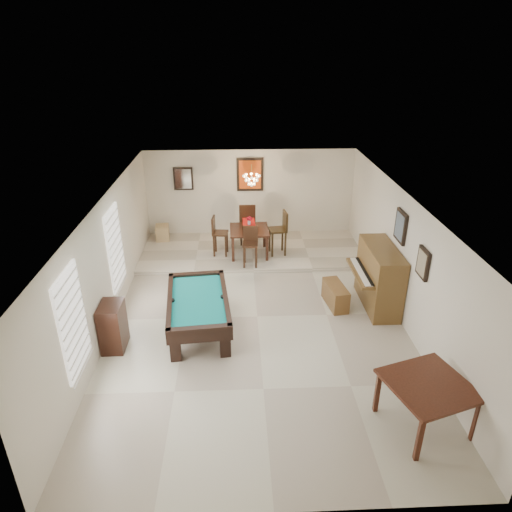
{
  "coord_description": "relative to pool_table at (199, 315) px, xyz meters",
  "views": [
    {
      "loc": [
        -0.39,
        -8.26,
        5.34
      ],
      "look_at": [
        0.0,
        0.6,
        1.15
      ],
      "focal_mm": 32.0,
      "sensor_mm": 36.0,
      "label": 1
    }
  ],
  "objects": [
    {
      "name": "dining_chair_west",
      "position": [
        0.35,
        3.41,
        0.29
      ],
      "size": [
        0.43,
        0.43,
        1.06
      ],
      "primitive_type": null,
      "rotation": [
        0.0,
        0.0,
        1.46
      ],
      "color": "black",
      "rests_on": "dining_step"
    },
    {
      "name": "ceiling",
      "position": [
        1.2,
        0.46,
        2.24
      ],
      "size": [
        6.0,
        9.0,
        0.04
      ],
      "primitive_type": "cube",
      "color": "white",
      "rests_on": "wall_back"
    },
    {
      "name": "dining_step",
      "position": [
        1.2,
        3.71,
        -0.3
      ],
      "size": [
        6.0,
        2.5,
        0.12
      ],
      "primitive_type": "cube",
      "color": "beige",
      "rests_on": "ground_plane"
    },
    {
      "name": "upright_piano",
      "position": [
        3.71,
        0.84,
        0.32
      ],
      "size": [
        0.93,
        1.65,
        1.38
      ],
      "primitive_type": null,
      "color": "brown",
      "rests_on": "ground_plane"
    },
    {
      "name": "piano_bench",
      "position": [
        2.95,
        0.87,
        -0.12
      ],
      "size": [
        0.47,
        0.93,
        0.49
      ],
      "primitive_type": "cube",
      "rotation": [
        0.0,
        0.0,
        0.14
      ],
      "color": "brown",
      "rests_on": "ground_plane"
    },
    {
      "name": "dining_chair_east",
      "position": [
        1.88,
        3.39,
        0.35
      ],
      "size": [
        0.49,
        0.49,
        1.19
      ],
      "primitive_type": null,
      "rotation": [
        0.0,
        0.0,
        -1.44
      ],
      "color": "black",
      "rests_on": "dining_step"
    },
    {
      "name": "flower_vase",
      "position": [
        1.12,
        3.4,
        0.71
      ],
      "size": [
        0.15,
        0.15,
        0.23
      ],
      "primitive_type": null,
      "rotation": [
        0.0,
        0.0,
        0.12
      ],
      "color": "#B60F21",
      "rests_on": "dining_table"
    },
    {
      "name": "dining_chair_south",
      "position": [
        1.13,
        2.7,
        0.26
      ],
      "size": [
        0.4,
        0.4,
        1.01
      ],
      "primitive_type": null,
      "rotation": [
        0.0,
        0.0,
        -0.07
      ],
      "color": "black",
      "rests_on": "dining_step"
    },
    {
      "name": "square_table",
      "position": [
        3.58,
        -2.68,
        0.03
      ],
      "size": [
        1.45,
        1.45,
        0.8
      ],
      "primitive_type": null,
      "rotation": [
        0.0,
        0.0,
        0.31
      ],
      "color": "#36170D",
      "rests_on": "ground_plane"
    },
    {
      "name": "window_left_front",
      "position": [
        -1.77,
        -1.74,
        1.04
      ],
      "size": [
        0.06,
        1.0,
        1.7
      ],
      "primitive_type": "cube",
      "color": "white",
      "rests_on": "wall_left"
    },
    {
      "name": "wall_right",
      "position": [
        4.2,
        0.46,
        0.94
      ],
      "size": [
        0.04,
        9.0,
        2.6
      ],
      "primitive_type": "cube",
      "color": "silver",
      "rests_on": "ground_plane"
    },
    {
      "name": "corner_bench",
      "position": [
        -1.36,
        4.51,
        -0.04
      ],
      "size": [
        0.42,
        0.5,
        0.42
      ],
      "primitive_type": "cube",
      "rotation": [
        0.0,
        0.0,
        0.11
      ],
      "color": "tan",
      "rests_on": "dining_step"
    },
    {
      "name": "back_painting",
      "position": [
        1.2,
        4.92,
        1.54
      ],
      "size": [
        0.75,
        0.06,
        0.95
      ],
      "primitive_type": "cube",
      "color": "#D84C14",
      "rests_on": "wall_back"
    },
    {
      "name": "back_mirror",
      "position": [
        -0.7,
        4.92,
        1.44
      ],
      "size": [
        0.55,
        0.06,
        0.65
      ],
      "primitive_type": "cube",
      "color": "white",
      "rests_on": "wall_back"
    },
    {
      "name": "ground_plane",
      "position": [
        1.2,
        0.46,
        -0.37
      ],
      "size": [
        6.0,
        9.0,
        0.02
      ],
      "primitive_type": "cube",
      "color": "beige"
    },
    {
      "name": "wall_left",
      "position": [
        -1.8,
        0.46,
        0.94
      ],
      "size": [
        0.04,
        9.0,
        2.6
      ],
      "primitive_type": "cube",
      "color": "silver",
      "rests_on": "ground_plane"
    },
    {
      "name": "chandelier",
      "position": [
        1.2,
        3.66,
        1.84
      ],
      "size": [
        0.44,
        0.44,
        0.6
      ],
      "primitive_type": null,
      "color": "#FFE5B2",
      "rests_on": "ceiling"
    },
    {
      "name": "dining_table",
      "position": [
        1.12,
        3.4,
        0.18
      ],
      "size": [
        1.03,
        1.03,
        0.84
      ],
      "primitive_type": null,
      "rotation": [
        0.0,
        0.0,
        0.02
      ],
      "color": "black",
      "rests_on": "dining_step"
    },
    {
      "name": "window_left_rear",
      "position": [
        -1.77,
        1.06,
        1.04
      ],
      "size": [
        0.06,
        1.0,
        1.7
      ],
      "primitive_type": "cube",
      "color": "white",
      "rests_on": "wall_left"
    },
    {
      "name": "apothecary_chest",
      "position": [
        -1.57,
        -0.48,
        0.1
      ],
      "size": [
        0.41,
        0.62,
        0.93
      ],
      "primitive_type": "cube",
      "color": "black",
      "rests_on": "ground_plane"
    },
    {
      "name": "right_picture_upper",
      "position": [
        4.16,
        0.76,
        1.54
      ],
      "size": [
        0.06,
        0.55,
        0.65
      ],
      "primitive_type": "cube",
      "color": "slate",
      "rests_on": "wall_right"
    },
    {
      "name": "wall_back",
      "position": [
        1.2,
        4.96,
        0.94
      ],
      "size": [
        6.0,
        0.04,
        2.6
      ],
      "primitive_type": "cube",
      "color": "silver",
      "rests_on": "ground_plane"
    },
    {
      "name": "wall_front",
      "position": [
        1.2,
        -4.04,
        0.94
      ],
      "size": [
        6.0,
        0.04,
        2.6
      ],
      "primitive_type": "cube",
      "color": "silver",
      "rests_on": "ground_plane"
    },
    {
      "name": "pool_table",
      "position": [
        0.0,
        0.0,
        0.0
      ],
      "size": [
        1.39,
        2.29,
        0.73
      ],
      "primitive_type": null,
      "rotation": [
        0.0,
        0.0,
        0.1
      ],
      "color": "black",
      "rests_on": "ground_plane"
    },
    {
      "name": "right_picture_lower",
      "position": [
        4.16,
        -0.54,
        1.34
      ],
      "size": [
        0.06,
        0.45,
        0.55
      ],
      "primitive_type": "cube",
      "color": "gray",
      "rests_on": "wall_right"
    },
    {
      "name": "dining_chair_north",
      "position": [
        1.09,
        4.15,
        0.35
      ],
      "size": [
        0.44,
        0.44,
        1.2
      ],
      "primitive_type": null,
      "rotation": [
        0.0,
        0.0,
        3.14
      ],
      "color": "black",
      "rests_on": "dining_step"
    }
  ]
}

